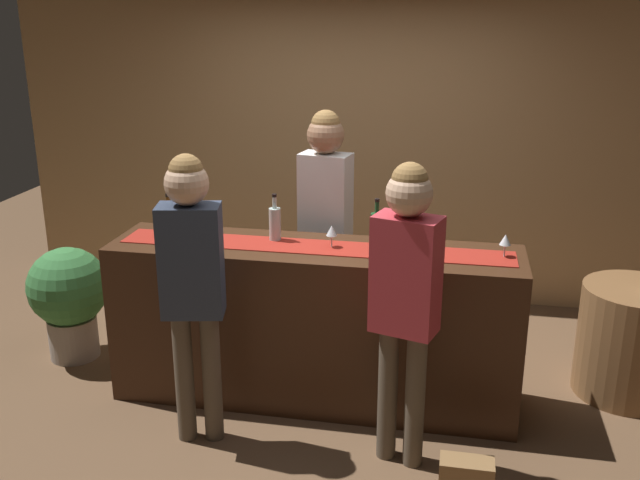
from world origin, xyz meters
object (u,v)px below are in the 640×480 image
object	(u,v)px
wine_bottle_amber	(170,223)
wine_glass_mid_counter	(409,241)
wine_glass_far_end	(332,231)
customer_sipping	(406,285)
wine_bottle_clear	(275,223)
handbag	(466,479)
round_side_table	(631,341)
potted_plant_tall	(69,295)
customer_browsing	(192,270)
wine_bottle_green	(376,229)
bartender	(325,208)
wine_glass_near_customer	(505,240)

from	to	relation	value
wine_bottle_amber	wine_glass_mid_counter	xyz separation A→B (m)	(1.50, -0.05, -0.01)
wine_glass_far_end	customer_sipping	world-z (taller)	customer_sipping
wine_bottle_clear	customer_sipping	xyz separation A→B (m)	(0.88, -0.67, -0.08)
wine_glass_mid_counter	handbag	xyz separation A→B (m)	(0.39, -0.77, -1.03)
customer_sipping	round_side_table	xyz separation A→B (m)	(1.41, 1.04, -0.69)
potted_plant_tall	handbag	size ratio (longest dim) A/B	2.96
customer_browsing	handbag	world-z (taller)	customer_browsing
wine_glass_far_end	potted_plant_tall	size ratio (longest dim) A/B	0.17
wine_bottle_clear	wine_glass_mid_counter	bearing A→B (deg)	-11.23
wine_glass_mid_counter	wine_glass_far_end	xyz separation A→B (m)	(-0.48, 0.10, 0.00)
wine_bottle_green	bartender	distance (m)	0.63
wine_glass_far_end	customer_sipping	bearing A→B (deg)	-50.24
wine_glass_mid_counter	potted_plant_tall	world-z (taller)	wine_glass_mid_counter
customer_sipping	wine_glass_far_end	bearing A→B (deg)	146.22
bartender	handbag	world-z (taller)	bartender
wine_glass_far_end	customer_browsing	size ratio (longest dim) A/B	0.08
wine_bottle_amber	customer_browsing	xyz separation A→B (m)	(0.35, -0.56, -0.09)
wine_glass_mid_counter	potted_plant_tall	bearing A→B (deg)	172.90
wine_glass_mid_counter	wine_glass_far_end	size ratio (longest dim) A/B	1.00
bartender	potted_plant_tall	bearing A→B (deg)	21.67
wine_bottle_clear	handbag	xyz separation A→B (m)	(1.25, -0.94, -1.04)
wine_bottle_green	potted_plant_tall	distance (m)	2.31
bartender	customer_browsing	size ratio (longest dim) A/B	1.05
wine_glass_mid_counter	wine_bottle_green	bearing A→B (deg)	140.21
customer_browsing	round_side_table	size ratio (longest dim) A/B	2.31
customer_sipping	bartender	bearing A→B (deg)	135.38
wine_bottle_amber	customer_browsing	size ratio (longest dim) A/B	0.18
wine_glass_mid_counter	customer_sipping	bearing A→B (deg)	-87.25
handbag	wine_glass_near_customer	bearing A→B (deg)	79.62
wine_glass_near_customer	potted_plant_tall	size ratio (longest dim) A/B	0.17
wine_glass_mid_counter	wine_glass_far_end	distance (m)	0.49
wine_bottle_green	round_side_table	world-z (taller)	wine_bottle_green
wine_glass_near_customer	potted_plant_tall	xyz separation A→B (m)	(-2.97, 0.19, -0.66)
bartender	wine_bottle_green	bearing A→B (deg)	140.46
wine_glass_far_end	customer_browsing	distance (m)	0.91
wine_glass_near_customer	wine_bottle_clear	bearing A→B (deg)	177.79
wine_bottle_green	round_side_table	bearing A→B (deg)	12.16
wine_glass_far_end	bartender	size ratio (longest dim) A/B	0.08
wine_glass_far_end	wine_glass_mid_counter	bearing A→B (deg)	-11.34
customer_sipping	potted_plant_tall	bearing A→B (deg)	178.18
wine_bottle_amber	potted_plant_tall	bearing A→B (deg)	164.60
wine_glass_near_customer	wine_glass_mid_counter	bearing A→B (deg)	-168.33
wine_glass_near_customer	customer_sipping	size ratio (longest dim) A/B	0.08
bartender	wine_glass_far_end	bearing A→B (deg)	114.68
wine_glass_far_end	handbag	bearing A→B (deg)	-44.83
wine_glass_far_end	potted_plant_tall	distance (m)	2.06
wine_bottle_green	potted_plant_tall	xyz separation A→B (m)	(-2.21, 0.12, -0.67)
wine_bottle_amber	potted_plant_tall	xyz separation A→B (m)	(-0.91, 0.25, -0.67)
potted_plant_tall	wine_glass_near_customer	bearing A→B (deg)	-3.59
handbag	wine_bottle_amber	bearing A→B (deg)	156.68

